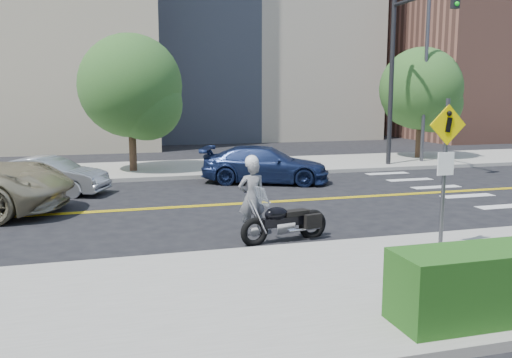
{
  "coord_description": "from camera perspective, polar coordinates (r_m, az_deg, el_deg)",
  "views": [
    {
      "loc": [
        -2.17,
        -15.31,
        3.24
      ],
      "look_at": [
        1.36,
        -2.89,
        1.2
      ],
      "focal_mm": 38.0,
      "sensor_mm": 36.0,
      "label": 1
    }
  ],
  "objects": [
    {
      "name": "ground_plane",
      "position": [
        15.8,
        -7.66,
        -2.93
      ],
      "size": [
        120.0,
        120.0,
        0.0
      ],
      "primitive_type": "plane",
      "color": "black",
      "rests_on": "ground"
    },
    {
      "name": "sidewalk_near",
      "position": [
        8.7,
        -0.32,
        -12.36
      ],
      "size": [
        60.0,
        5.0,
        0.15
      ],
      "primitive_type": "cube",
      "color": "#9E9B91",
      "rests_on": "ground_plane"
    },
    {
      "name": "sidewalk_far",
      "position": [
        23.13,
        -10.36,
        0.98
      ],
      "size": [
        60.0,
        5.0,
        0.15
      ],
      "primitive_type": "cube",
      "color": "#9E9B91",
      "rests_on": "ground_plane"
    },
    {
      "name": "building_mid",
      "position": [
        43.07,
        -2.15,
        18.02
      ],
      "size": [
        18.0,
        14.0,
        20.0
      ],
      "primitive_type": "cube",
      "color": "#A39984",
      "rests_on": "ground_plane"
    },
    {
      "name": "building_right",
      "position": [
        45.25,
        23.16,
        11.78
      ],
      "size": [
        14.0,
        12.0,
        12.0
      ],
      "primitive_type": "cube",
      "color": "#8C5947",
      "rests_on": "ground_plane"
    },
    {
      "name": "lamp_post",
      "position": [
        26.02,
        17.42,
        10.59
      ],
      "size": [
        0.16,
        0.16,
        8.0
      ],
      "primitive_type": "cylinder",
      "color": "#4C4C51",
      "rests_on": "sidewalk_far"
    },
    {
      "name": "traffic_light",
      "position": [
        23.78,
        15.27,
        12.13
      ],
      "size": [
        0.28,
        4.5,
        7.0
      ],
      "color": "black",
      "rests_on": "sidewalk_far"
    },
    {
      "name": "pedestrian_sign",
      "position": [
        11.1,
        19.3,
        1.85
      ],
      "size": [
        0.78,
        0.08,
        3.0
      ],
      "color": "#4C4C51",
      "rests_on": "sidewalk_near"
    },
    {
      "name": "motorcyclist",
      "position": [
        12.42,
        -0.44,
        -1.75
      ],
      "size": [
        0.66,
        0.45,
        1.87
      ],
      "rotation": [
        0.0,
        0.0,
        3.19
      ],
      "color": "#B5B4B9",
      "rests_on": "ground"
    },
    {
      "name": "motorcycle",
      "position": [
        12.0,
        3.09,
        -3.59
      ],
      "size": [
        2.16,
        1.02,
        1.26
      ],
      "primitive_type": null,
      "rotation": [
        0.0,
        0.0,
        0.2
      ],
      "color": "black",
      "rests_on": "ground"
    },
    {
      "name": "parked_car_silver",
      "position": [
        18.72,
        -20.92,
        0.31
      ],
      "size": [
        3.91,
        2.65,
        1.22
      ],
      "primitive_type": "imported",
      "rotation": [
        0.0,
        0.0,
        1.17
      ],
      "color": "#A3A6AB",
      "rests_on": "ground"
    },
    {
      "name": "parked_car_blue",
      "position": [
        19.77,
        0.98,
        1.52
      ],
      "size": [
        4.99,
        3.52,
        1.34
      ],
      "primitive_type": "imported",
      "rotation": [
        0.0,
        0.0,
        1.17
      ],
      "color": "navy",
      "rests_on": "ground"
    },
    {
      "name": "tree_far_a",
      "position": [
        22.3,
        -13.07,
        9.52
      ],
      "size": [
        4.09,
        4.09,
        5.59
      ],
      "rotation": [
        0.0,
        0.0,
        -0.25
      ],
      "color": "#382619",
      "rests_on": "ground"
    },
    {
      "name": "tree_far_b",
      "position": [
        27.48,
        16.96,
        9.07
      ],
      "size": [
        3.93,
        3.93,
        5.43
      ],
      "rotation": [
        0.0,
        0.0,
        -0.04
      ],
      "color": "#382619",
      "rests_on": "ground"
    }
  ]
}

